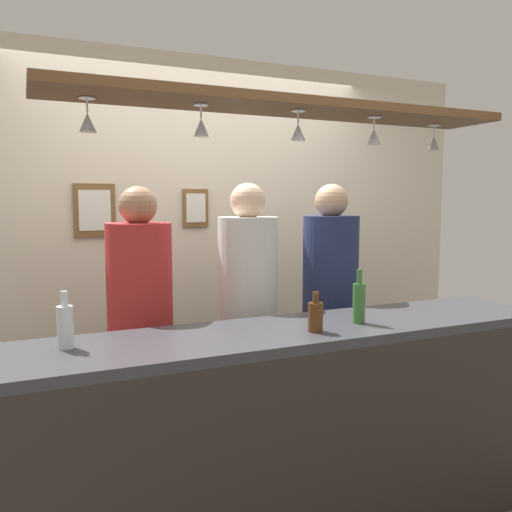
% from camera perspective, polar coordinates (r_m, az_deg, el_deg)
% --- Properties ---
extents(ground_plane, '(8.00, 8.00, 0.00)m').
position_cam_1_polar(ground_plane, '(3.14, 0.82, -24.85)').
color(ground_plane, '#4C4742').
extents(back_wall, '(4.40, 0.06, 2.60)m').
position_cam_1_polar(back_wall, '(3.74, -6.28, 1.19)').
color(back_wall, beige).
rests_on(back_wall, ground_plane).
extents(bar_counter, '(2.70, 0.55, 1.03)m').
position_cam_1_polar(bar_counter, '(2.43, 6.09, -16.23)').
color(bar_counter, '#38383D').
rests_on(bar_counter, ground_plane).
extents(overhead_glass_rack, '(2.20, 0.36, 0.04)m').
position_cam_1_polar(overhead_glass_rack, '(2.47, 3.95, 15.88)').
color(overhead_glass_rack, brown).
extents(hanging_wineglass_far_left, '(0.07, 0.07, 0.13)m').
position_cam_1_polar(hanging_wineglass_far_left, '(2.23, -17.81, 13.76)').
color(hanging_wineglass_far_left, silver).
rests_on(hanging_wineglass_far_left, overhead_glass_rack).
extents(hanging_wineglass_left, '(0.07, 0.07, 0.13)m').
position_cam_1_polar(hanging_wineglass_left, '(2.29, -5.97, 13.80)').
color(hanging_wineglass_left, silver).
rests_on(hanging_wineglass_left, overhead_glass_rack).
extents(hanging_wineglass_center_left, '(0.07, 0.07, 0.13)m').
position_cam_1_polar(hanging_wineglass_center_left, '(2.43, 4.59, 13.36)').
color(hanging_wineglass_center_left, silver).
rests_on(hanging_wineglass_center_left, overhead_glass_rack).
extents(hanging_wineglass_center, '(0.07, 0.07, 0.13)m').
position_cam_1_polar(hanging_wineglass_center, '(2.66, 12.66, 12.59)').
color(hanging_wineglass_center, silver).
rests_on(hanging_wineglass_center, overhead_glass_rack).
extents(hanging_wineglass_center_right, '(0.07, 0.07, 0.13)m').
position_cam_1_polar(hanging_wineglass_center_right, '(3.02, 18.72, 11.62)').
color(hanging_wineglass_center_right, silver).
rests_on(hanging_wineglass_center_right, overhead_glass_rack).
extents(person_left_red_shirt, '(0.34, 0.34, 1.69)m').
position_cam_1_polar(person_left_red_shirt, '(2.84, -12.44, -6.22)').
color(person_left_red_shirt, '#2D334C').
rests_on(person_left_red_shirt, ground_plane).
extents(person_middle_white_patterned_shirt, '(0.34, 0.34, 1.71)m').
position_cam_1_polar(person_middle_white_patterned_shirt, '(3.02, -0.88, -5.03)').
color(person_middle_white_patterned_shirt, '#2D334C').
rests_on(person_middle_white_patterned_shirt, ground_plane).
extents(person_right_navy_shirt, '(0.34, 0.34, 1.71)m').
position_cam_1_polar(person_right_navy_shirt, '(3.27, 8.04, -4.22)').
color(person_right_navy_shirt, '#2D334C').
rests_on(person_right_navy_shirt, ground_plane).
extents(bottle_beer_green_import, '(0.06, 0.06, 0.26)m').
position_cam_1_polar(bottle_beer_green_import, '(2.56, 11.11, -4.89)').
color(bottle_beer_green_import, '#336B2D').
rests_on(bottle_beer_green_import, bar_counter).
extents(bottle_beer_brown_stubby, '(0.07, 0.07, 0.18)m').
position_cam_1_polar(bottle_beer_brown_stubby, '(2.37, 6.47, -6.49)').
color(bottle_beer_brown_stubby, '#512D14').
rests_on(bottle_beer_brown_stubby, bar_counter).
extents(bottle_soda_clear, '(0.06, 0.06, 0.23)m').
position_cam_1_polar(bottle_soda_clear, '(2.22, -19.99, -7.10)').
color(bottle_soda_clear, silver).
rests_on(bottle_soda_clear, bar_counter).
extents(picture_frame_crest, '(0.18, 0.02, 0.26)m').
position_cam_1_polar(picture_frame_crest, '(3.67, -6.58, 5.21)').
color(picture_frame_crest, brown).
rests_on(picture_frame_crest, back_wall).
extents(picture_frame_caricature, '(0.26, 0.02, 0.34)m').
position_cam_1_polar(picture_frame_caricature, '(3.53, -17.10, 4.76)').
color(picture_frame_caricature, brown).
rests_on(picture_frame_caricature, back_wall).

